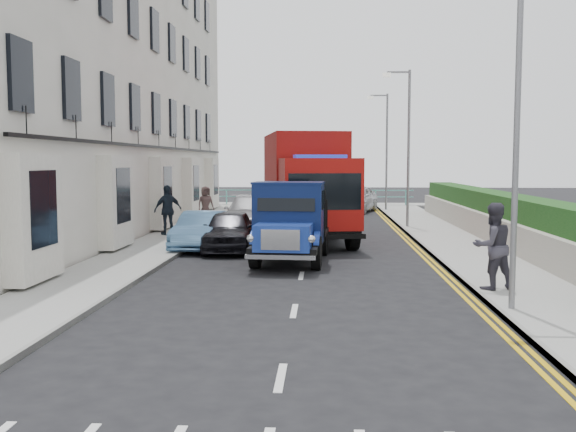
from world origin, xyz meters
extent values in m
plane|color=black|center=(0.00, 0.00, 0.00)|extent=(120.00, 120.00, 0.00)
cube|color=gray|center=(-5.20, 9.00, 0.06)|extent=(2.40, 38.00, 0.12)
cube|color=gray|center=(5.30, 9.00, 0.06)|extent=(2.60, 38.00, 0.12)
cube|color=gray|center=(0.00, 29.00, 0.06)|extent=(30.00, 2.50, 0.12)
plane|color=slate|center=(0.00, 60.00, 0.00)|extent=(120.00, 120.00, 0.00)
cube|color=silver|center=(-9.50, 13.00, 7.00)|extent=(6.00, 30.00, 14.00)
cube|color=black|center=(-6.35, 13.00, 3.60)|extent=(0.12, 28.00, 0.10)
cube|color=#B2AD9E|center=(6.60, 9.00, 0.55)|extent=(0.30, 28.00, 1.00)
cube|color=#133A12|center=(7.30, 9.00, 0.95)|extent=(1.20, 28.00, 1.70)
cube|color=#59B2A5|center=(0.00, 28.20, 1.08)|extent=(13.00, 0.08, 0.06)
cube|color=#59B2A5|center=(0.00, 28.20, 0.65)|extent=(13.00, 0.06, 0.05)
cylinder|color=slate|center=(4.30, -2.00, 3.50)|extent=(0.12, 0.12, 7.00)
cylinder|color=slate|center=(4.30, 14.00, 3.50)|extent=(0.12, 0.12, 7.00)
cube|color=slate|center=(3.80, 14.00, 6.90)|extent=(1.00, 0.08, 0.08)
cube|color=beige|center=(3.30, 14.00, 6.78)|extent=(0.35, 0.18, 0.18)
cylinder|color=slate|center=(4.30, 24.00, 3.50)|extent=(0.12, 0.12, 7.00)
cube|color=slate|center=(3.80, 24.00, 6.90)|extent=(1.00, 0.08, 0.08)
cube|color=beige|center=(3.30, 24.00, 6.78)|extent=(0.35, 0.18, 0.18)
cylinder|color=black|center=(-1.34, 3.08, 0.47)|extent=(0.32, 0.96, 0.94)
cylinder|color=black|center=(0.39, 2.97, 0.47)|extent=(0.32, 0.96, 0.94)
cylinder|color=black|center=(-1.16, 5.82, 0.47)|extent=(0.32, 0.96, 0.94)
cylinder|color=black|center=(0.57, 5.71, 0.47)|extent=(0.32, 0.96, 0.94)
cube|color=black|center=(-0.39, 4.40, 0.61)|extent=(2.17, 4.82, 0.18)
cube|color=navy|center=(-0.50, 2.58, 0.96)|extent=(1.60, 1.37, 0.71)
cube|color=silver|center=(-0.55, 1.93, 0.96)|extent=(1.03, 0.15, 0.54)
cube|color=#0C1842|center=(-0.43, 3.71, 1.52)|extent=(2.03, 1.30, 1.72)
cube|color=black|center=(-0.31, 5.57, 0.83)|extent=(2.23, 2.87, 0.12)
cylinder|color=black|center=(-0.67, 6.66, 0.59)|extent=(0.54, 1.22, 1.18)
cylinder|color=black|center=(1.55, 7.05, 0.59)|extent=(0.54, 1.22, 1.18)
cylinder|color=black|center=(-1.24, 9.94, 0.59)|extent=(0.54, 1.22, 1.18)
cylinder|color=black|center=(0.98, 10.33, 0.59)|extent=(0.54, 1.22, 1.18)
cylinder|color=black|center=(-1.64, 12.27, 0.59)|extent=(0.54, 1.22, 1.18)
cylinder|color=black|center=(0.58, 12.65, 0.59)|extent=(0.54, 1.22, 1.18)
cube|color=black|center=(-0.04, 9.60, 0.81)|extent=(3.71, 7.83, 0.27)
cube|color=#940E0A|center=(0.44, 6.85, 1.93)|extent=(2.89, 2.45, 2.36)
cube|color=black|center=(0.61, 5.88, 2.04)|extent=(2.34, 0.49, 1.18)
cube|color=maroon|center=(-0.24, 10.77, 2.47)|extent=(3.60, 5.96, 3.22)
imported|color=black|center=(-2.60, 6.64, 0.69)|extent=(1.87, 4.14, 1.38)
imported|color=#4F7BA9|center=(-3.60, 7.00, 0.64)|extent=(1.59, 3.98, 1.29)
imported|color=#97989C|center=(-2.60, 12.60, 0.76)|extent=(2.60, 5.43, 1.53)
imported|color=black|center=(-1.89, 24.07, 0.64)|extent=(3.78, 5.04, 1.27)
imported|color=#AEAEB3|center=(2.46, 23.40, 0.81)|extent=(3.19, 5.11, 1.62)
imported|color=#363440|center=(4.40, -0.09, 1.10)|extent=(1.14, 1.00, 1.96)
imported|color=black|center=(-5.55, 10.14, 1.10)|extent=(1.20, 1.08, 1.96)
imported|color=#443230|center=(-5.12, 15.83, 0.97)|extent=(0.98, 0.92, 1.69)
camera|label=1|loc=(0.60, -14.69, 3.01)|focal=40.00mm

